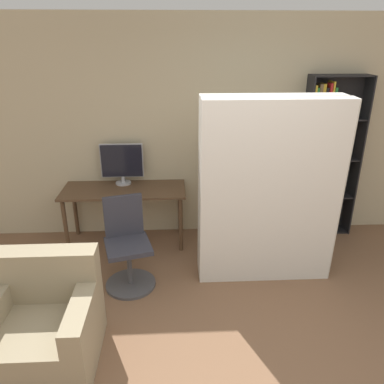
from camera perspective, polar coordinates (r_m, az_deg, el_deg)
The scene contains 8 objects.
wall_back at distance 4.70m, azimuth 2.97°, elevation 9.29°, with size 8.00×0.06×2.70m.
desk at distance 4.63m, azimuth -10.28°, elevation -0.58°, with size 1.48×0.59×0.73m.
monitor at distance 4.68m, azimuth -10.63°, elevation 4.45°, with size 0.52×0.19×0.51m.
office_chair at distance 3.95m, azimuth -9.77°, elevation -8.80°, with size 0.54×0.54×0.95m.
bookshelf at distance 5.00m, azimuth 19.17°, elevation 5.03°, with size 0.72×0.26×2.03m.
mattress_near at distance 3.78m, azimuth 11.95°, elevation -0.66°, with size 1.40×0.24×1.93m.
mattress_far at distance 3.97m, azimuth 11.22°, elevation 0.52°, with size 1.40×0.21×1.93m.
armchair at distance 3.36m, azimuth -21.81°, elevation -18.18°, with size 0.85×0.80×0.85m.
Camera 1 is at (-0.47, -1.82, 2.42)m, focal length 35.00 mm.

